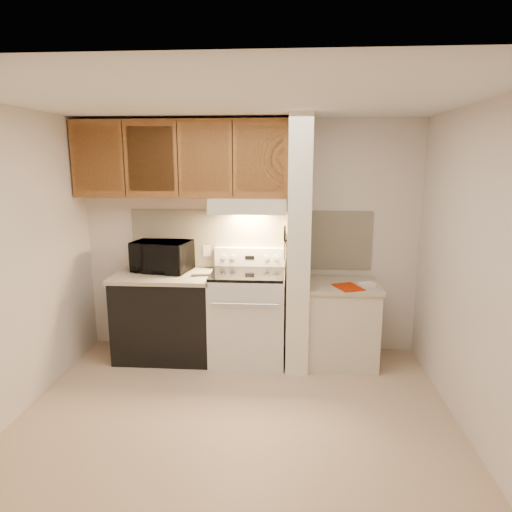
# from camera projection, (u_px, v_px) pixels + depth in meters

# --- Properties ---
(floor) EXTENTS (3.60, 3.60, 0.00)m
(floor) POSITION_uv_depth(u_px,v_px,m) (236.00, 418.00, 3.74)
(floor) COLOR tan
(floor) RESTS_ON ground
(ceiling) EXTENTS (3.60, 3.60, 0.00)m
(ceiling) POSITION_uv_depth(u_px,v_px,m) (232.00, 99.00, 3.22)
(ceiling) COLOR white
(ceiling) RESTS_ON wall_back
(wall_back) EXTENTS (3.60, 2.50, 0.02)m
(wall_back) POSITION_uv_depth(u_px,v_px,m) (250.00, 238.00, 4.95)
(wall_back) COLOR beige
(wall_back) RESTS_ON floor
(wall_left) EXTENTS (0.02, 3.00, 2.50)m
(wall_left) POSITION_uv_depth(u_px,v_px,m) (8.00, 267.00, 3.61)
(wall_left) COLOR beige
(wall_left) RESTS_ON floor
(wall_right) EXTENTS (0.02, 3.00, 2.50)m
(wall_right) POSITION_uv_depth(u_px,v_px,m) (477.00, 275.00, 3.36)
(wall_right) COLOR beige
(wall_right) RESTS_ON floor
(backsplash) EXTENTS (2.60, 0.02, 0.63)m
(backsplash) POSITION_uv_depth(u_px,v_px,m) (250.00, 239.00, 4.94)
(backsplash) COLOR #FFF1CD
(backsplash) RESTS_ON wall_back
(range_body) EXTENTS (0.76, 0.65, 0.92)m
(range_body) POSITION_uv_depth(u_px,v_px,m) (248.00, 317.00, 4.77)
(range_body) COLOR silver
(range_body) RESTS_ON floor
(oven_window) EXTENTS (0.50, 0.01, 0.30)m
(oven_window) POSITION_uv_depth(u_px,v_px,m) (245.00, 325.00, 4.46)
(oven_window) COLOR black
(oven_window) RESTS_ON range_body
(oven_handle) EXTENTS (0.65, 0.02, 0.02)m
(oven_handle) POSITION_uv_depth(u_px,v_px,m) (244.00, 304.00, 4.37)
(oven_handle) COLOR silver
(oven_handle) RESTS_ON range_body
(cooktop) EXTENTS (0.74, 0.64, 0.03)m
(cooktop) POSITION_uv_depth(u_px,v_px,m) (248.00, 274.00, 4.67)
(cooktop) COLOR black
(cooktop) RESTS_ON range_body
(range_backguard) EXTENTS (0.76, 0.08, 0.20)m
(range_backguard) POSITION_uv_depth(u_px,v_px,m) (250.00, 257.00, 4.93)
(range_backguard) COLOR silver
(range_backguard) RESTS_ON range_body
(range_display) EXTENTS (0.10, 0.01, 0.04)m
(range_display) POSITION_uv_depth(u_px,v_px,m) (250.00, 258.00, 4.89)
(range_display) COLOR black
(range_display) RESTS_ON range_backguard
(range_knob_left_outer) EXTENTS (0.05, 0.02, 0.05)m
(range_knob_left_outer) POSITION_uv_depth(u_px,v_px,m) (224.00, 257.00, 4.90)
(range_knob_left_outer) COLOR silver
(range_knob_left_outer) RESTS_ON range_backguard
(range_knob_left_inner) EXTENTS (0.05, 0.02, 0.05)m
(range_knob_left_inner) POSITION_uv_depth(u_px,v_px,m) (233.00, 257.00, 4.90)
(range_knob_left_inner) COLOR silver
(range_knob_left_inner) RESTS_ON range_backguard
(range_knob_right_inner) EXTENTS (0.05, 0.02, 0.05)m
(range_knob_right_inner) POSITION_uv_depth(u_px,v_px,m) (266.00, 258.00, 4.87)
(range_knob_right_inner) COLOR silver
(range_knob_right_inner) RESTS_ON range_backguard
(range_knob_right_outer) EXTENTS (0.05, 0.02, 0.05)m
(range_knob_right_outer) POSITION_uv_depth(u_px,v_px,m) (276.00, 258.00, 4.87)
(range_knob_right_outer) COLOR silver
(range_knob_right_outer) RESTS_ON range_backguard
(dishwasher_front) EXTENTS (1.00, 0.63, 0.87)m
(dishwasher_front) POSITION_uv_depth(u_px,v_px,m) (166.00, 317.00, 4.85)
(dishwasher_front) COLOR black
(dishwasher_front) RESTS_ON floor
(left_countertop) EXTENTS (1.04, 0.67, 0.04)m
(left_countertop) POSITION_uv_depth(u_px,v_px,m) (164.00, 276.00, 4.75)
(left_countertop) COLOR #BFAE93
(left_countertop) RESTS_ON dishwasher_front
(spoon_rest) EXTENTS (0.20, 0.10, 0.01)m
(spoon_rest) POSITION_uv_depth(u_px,v_px,m) (201.00, 275.00, 4.68)
(spoon_rest) COLOR black
(spoon_rest) RESTS_ON left_countertop
(teal_jar) EXTENTS (0.09, 0.09, 0.10)m
(teal_jar) POSITION_uv_depth(u_px,v_px,m) (174.00, 265.00, 4.95)
(teal_jar) COLOR #2C6C6D
(teal_jar) RESTS_ON left_countertop
(outlet) EXTENTS (0.08, 0.01, 0.12)m
(outlet) POSITION_uv_depth(u_px,v_px,m) (207.00, 251.00, 4.99)
(outlet) COLOR beige
(outlet) RESTS_ON backsplash
(microwave) EXTENTS (0.65, 0.50, 0.32)m
(microwave) POSITION_uv_depth(u_px,v_px,m) (162.00, 256.00, 4.86)
(microwave) COLOR black
(microwave) RESTS_ON left_countertop
(partition_pillar) EXTENTS (0.22, 0.70, 2.50)m
(partition_pillar) POSITION_uv_depth(u_px,v_px,m) (298.00, 244.00, 4.57)
(partition_pillar) COLOR white
(partition_pillar) RESTS_ON floor
(pillar_trim) EXTENTS (0.01, 0.70, 0.04)m
(pillar_trim) POSITION_uv_depth(u_px,v_px,m) (287.00, 239.00, 4.57)
(pillar_trim) COLOR brown
(pillar_trim) RESTS_ON partition_pillar
(knife_strip) EXTENTS (0.02, 0.42, 0.04)m
(knife_strip) POSITION_uv_depth(u_px,v_px,m) (286.00, 238.00, 4.51)
(knife_strip) COLOR black
(knife_strip) RESTS_ON partition_pillar
(knife_blade_a) EXTENTS (0.01, 0.03, 0.16)m
(knife_blade_a) POSITION_uv_depth(u_px,v_px,m) (285.00, 251.00, 4.37)
(knife_blade_a) COLOR silver
(knife_blade_a) RESTS_ON knife_strip
(knife_handle_a) EXTENTS (0.02, 0.02, 0.10)m
(knife_handle_a) POSITION_uv_depth(u_px,v_px,m) (285.00, 236.00, 4.34)
(knife_handle_a) COLOR black
(knife_handle_a) RESTS_ON knife_strip
(knife_blade_b) EXTENTS (0.01, 0.04, 0.18)m
(knife_blade_b) POSITION_uv_depth(u_px,v_px,m) (285.00, 250.00, 4.47)
(knife_blade_b) COLOR silver
(knife_blade_b) RESTS_ON knife_strip
(knife_handle_b) EXTENTS (0.02, 0.02, 0.10)m
(knife_handle_b) POSITION_uv_depth(u_px,v_px,m) (285.00, 234.00, 4.41)
(knife_handle_b) COLOR black
(knife_handle_b) RESTS_ON knife_strip
(knife_blade_c) EXTENTS (0.01, 0.04, 0.20)m
(knife_blade_c) POSITION_uv_depth(u_px,v_px,m) (285.00, 250.00, 4.55)
(knife_blade_c) COLOR silver
(knife_blade_c) RESTS_ON knife_strip
(knife_handle_c) EXTENTS (0.02, 0.02, 0.10)m
(knife_handle_c) POSITION_uv_depth(u_px,v_px,m) (285.00, 233.00, 4.52)
(knife_handle_c) COLOR black
(knife_handle_c) RESTS_ON knife_strip
(knife_blade_d) EXTENTS (0.01, 0.04, 0.16)m
(knife_blade_d) POSITION_uv_depth(u_px,v_px,m) (285.00, 247.00, 4.60)
(knife_blade_d) COLOR silver
(knife_blade_d) RESTS_ON knife_strip
(knife_handle_d) EXTENTS (0.02, 0.02, 0.10)m
(knife_handle_d) POSITION_uv_depth(u_px,v_px,m) (285.00, 231.00, 4.60)
(knife_handle_d) COLOR black
(knife_handle_d) RESTS_ON knife_strip
(knife_blade_e) EXTENTS (0.01, 0.04, 0.18)m
(knife_blade_e) POSITION_uv_depth(u_px,v_px,m) (285.00, 246.00, 4.71)
(knife_blade_e) COLOR silver
(knife_blade_e) RESTS_ON knife_strip
(knife_handle_e) EXTENTS (0.02, 0.02, 0.10)m
(knife_handle_e) POSITION_uv_depth(u_px,v_px,m) (285.00, 230.00, 4.66)
(knife_handle_e) COLOR black
(knife_handle_e) RESTS_ON knife_strip
(oven_mitt) EXTENTS (0.03, 0.10, 0.24)m
(oven_mitt) POSITION_uv_depth(u_px,v_px,m) (285.00, 248.00, 4.76)
(oven_mitt) COLOR gray
(oven_mitt) RESTS_ON partition_pillar
(right_cab_base) EXTENTS (0.70, 0.60, 0.81)m
(right_cab_base) POSITION_uv_depth(u_px,v_px,m) (341.00, 325.00, 4.71)
(right_cab_base) COLOR beige
(right_cab_base) RESTS_ON floor
(right_countertop) EXTENTS (0.74, 0.64, 0.04)m
(right_countertop) POSITION_uv_depth(u_px,v_px,m) (343.00, 285.00, 4.62)
(right_countertop) COLOR #BFAE93
(right_countertop) RESTS_ON right_cab_base
(red_folder) EXTENTS (0.31, 0.36, 0.01)m
(red_folder) POSITION_uv_depth(u_px,v_px,m) (348.00, 287.00, 4.47)
(red_folder) COLOR #AF2300
(red_folder) RESTS_ON right_countertop
(white_box) EXTENTS (0.18, 0.15, 0.04)m
(white_box) POSITION_uv_depth(u_px,v_px,m) (367.00, 285.00, 4.50)
(white_box) COLOR white
(white_box) RESTS_ON right_countertop
(range_hood) EXTENTS (0.78, 0.44, 0.15)m
(range_hood) POSITION_uv_depth(u_px,v_px,m) (249.00, 205.00, 4.65)
(range_hood) COLOR beige
(range_hood) RESTS_ON upper_cabinets
(hood_lip) EXTENTS (0.78, 0.04, 0.06)m
(hood_lip) POSITION_uv_depth(u_px,v_px,m) (247.00, 212.00, 4.46)
(hood_lip) COLOR beige
(hood_lip) RESTS_ON range_hood
(upper_cabinets) EXTENTS (2.18, 0.33, 0.77)m
(upper_cabinets) POSITION_uv_depth(u_px,v_px,m) (181.00, 159.00, 4.65)
(upper_cabinets) COLOR brown
(upper_cabinets) RESTS_ON wall_back
(cab_door_a) EXTENTS (0.46, 0.01, 0.63)m
(cab_door_a) POSITION_uv_depth(u_px,v_px,m) (97.00, 159.00, 4.55)
(cab_door_a) COLOR brown
(cab_door_a) RESTS_ON upper_cabinets
(cab_gap_a) EXTENTS (0.01, 0.01, 0.73)m
(cab_gap_a) POSITION_uv_depth(u_px,v_px,m) (124.00, 159.00, 4.53)
(cab_gap_a) COLOR black
(cab_gap_a) RESTS_ON upper_cabinets
(cab_door_b) EXTENTS (0.46, 0.01, 0.63)m
(cab_door_b) POSITION_uv_depth(u_px,v_px,m) (151.00, 159.00, 4.51)
(cab_door_b) COLOR brown
(cab_door_b) RESTS_ON upper_cabinets
(cab_gap_b) EXTENTS (0.01, 0.01, 0.73)m
(cab_gap_b) POSITION_uv_depth(u_px,v_px,m) (178.00, 159.00, 4.49)
(cab_gap_b) COLOR black
(cab_gap_b) RESTS_ON upper_cabinets
(cab_door_c) EXTENTS (0.46, 0.01, 0.63)m
(cab_door_c) POSITION_uv_depth(u_px,v_px,m) (205.00, 159.00, 4.47)
(cab_door_c) COLOR brown
(cab_door_c) RESTS_ON upper_cabinets
(cab_gap_c) EXTENTS (0.01, 0.01, 0.73)m
(cab_gap_c) POSITION_uv_depth(u_px,v_px,m) (233.00, 159.00, 4.45)
(cab_gap_c) COLOR black
(cab_gap_c) RESTS_ON upper_cabinets
(cab_door_d) EXTENTS (0.46, 0.01, 0.63)m
(cab_door_d) POSITION_uv_depth(u_px,v_px,m) (260.00, 159.00, 4.43)
(cab_door_d) COLOR brown
(cab_door_d) RESTS_ON upper_cabinets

